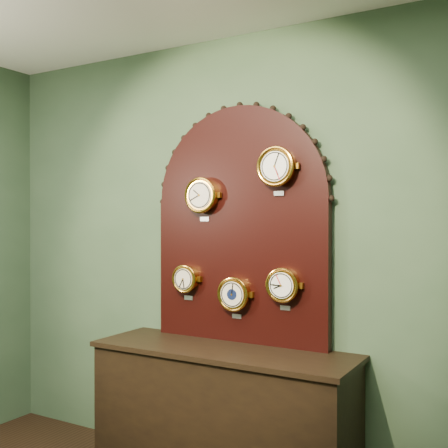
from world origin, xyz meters
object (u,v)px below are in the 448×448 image
Objects in this scene: arabic_clock at (277,167)px; tide_clock at (283,285)px; hygrometer at (186,279)px; barometer at (234,294)px; shop_counter at (222,419)px; roman_clock at (202,195)px; display_board at (240,217)px.

arabic_clock is 1.13× the size of tide_clock.
hygrometer is 0.37m from barometer.
hygrometer is at bearing 179.84° from barometer.
tide_clock is (0.33, 0.15, 0.82)m from shop_counter.
arabic_clock is at bearing -0.10° from barometer.
roman_clock is 0.97× the size of arabic_clock.
arabic_clock is at bearing -178.83° from tide_clock.
arabic_clock is 1.10× the size of barometer.
shop_counter is 1.56m from arabic_clock.
display_board is 0.42m from arabic_clock.
roman_clock is 1.09× the size of tide_clock.
shop_counter is at bearing -22.71° from hygrometer.
arabic_clock is at bearing -13.07° from display_board.
shop_counter is 5.60× the size of roman_clock.
tide_clock is (0.70, -0.00, 0.00)m from hygrometer.
shop_counter is 1.05× the size of display_board.
barometer is (-0.00, -0.07, -0.49)m from display_board.
tide_clock is (0.57, 0.00, -0.55)m from roman_clock.
barometer is 1.03× the size of tide_clock.
display_board is at bearing 166.93° from arabic_clock.
roman_clock reaches higher than shop_counter.
display_board is at bearing 90.00° from shop_counter.
tide_clock reaches higher than shop_counter.
hygrometer is at bearing -169.93° from display_board.
arabic_clock is 0.71m from tide_clock.
display_board is 0.49m from barometer.
barometer is at bearing -0.16° from hygrometer.
hygrometer is at bearing 179.95° from tide_clock.
barometer reaches higher than shop_counter.
display_board is 5.18× the size of arabic_clock.
display_board reaches higher than arabic_clock.
roman_clock reaches higher than barometer.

